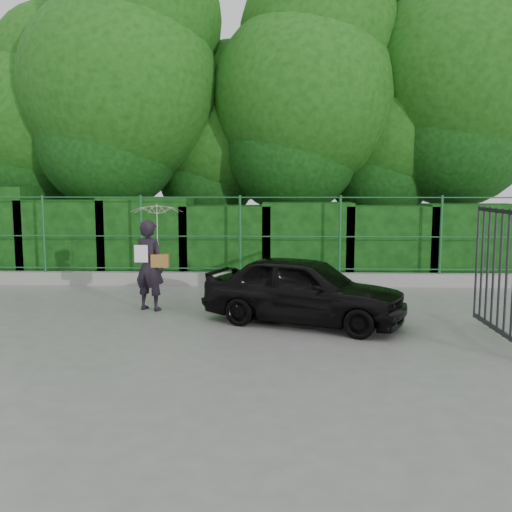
{
  "coord_description": "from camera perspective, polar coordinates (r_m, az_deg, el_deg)",
  "views": [
    {
      "loc": [
        1.2,
        -8.61,
        2.36
      ],
      "look_at": [
        0.87,
        1.3,
        1.1
      ],
      "focal_mm": 40.0,
      "sensor_mm": 36.0,
      "label": 1
    }
  ],
  "objects": [
    {
      "name": "ground",
      "position": [
        9.0,
        -5.9,
        -7.99
      ],
      "size": [
        80.0,
        80.0,
        0.0
      ],
      "primitive_type": "plane",
      "color": "gray"
    },
    {
      "name": "hedge",
      "position": [
        14.25,
        -3.93,
        1.67
      ],
      "size": [
        14.2,
        1.2,
        2.28
      ],
      "color": "black",
      "rests_on": "ground"
    },
    {
      "name": "car",
      "position": [
        9.68,
        4.83,
        -3.36
      ],
      "size": [
        3.68,
        2.56,
        1.16
      ],
      "primitive_type": "imported",
      "rotation": [
        0.0,
        0.0,
        1.18
      ],
      "color": "black",
      "rests_on": "ground"
    },
    {
      "name": "trees",
      "position": [
        16.5,
        1.72,
        15.1
      ],
      "size": [
        17.1,
        6.15,
        8.08
      ],
      "color": "black",
      "rests_on": "ground"
    },
    {
      "name": "woman",
      "position": [
        10.77,
        -10.12,
        1.59
      ],
      "size": [
        1.0,
        0.99,
        2.01
      ],
      "color": "black",
      "rests_on": "ground"
    },
    {
      "name": "kerb",
      "position": [
        13.34,
        -3.3,
        -2.31
      ],
      "size": [
        14.0,
        0.25,
        0.3
      ],
      "primitive_type": "cube",
      "color": "#9E9E99",
      "rests_on": "ground"
    },
    {
      "name": "fence",
      "position": [
        13.19,
        -2.38,
        2.19
      ],
      "size": [
        14.13,
        0.06,
        1.8
      ],
      "color": "#1B592C",
      "rests_on": "kerb"
    }
  ]
}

